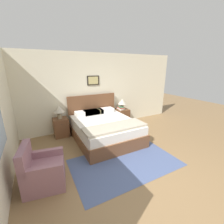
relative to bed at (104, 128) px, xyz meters
The scene contains 13 objects.
ground_plane 2.22m from the bed, 90.23° to the right, with size 16.00×16.00×0.00m, color olive.
wall_back 1.46m from the bed, 90.44° to the left, with size 7.07×0.09×2.60m.
area_rug_main 1.41m from the bed, 94.26° to the right, with size 2.41×1.47×0.01m.
bed is the anchor object (origin of this frame).
armchair 2.19m from the bed, 146.27° to the right, with size 0.79×0.77×0.84m.
nightstand_near_window 1.39m from the bed, 144.96° to the left, with size 0.44×0.45×0.59m.
nightstand_by_door 1.40m from the bed, 34.98° to the left, with size 0.44×0.45×0.59m.
table_lamp_near_window 1.50m from the bed, 145.11° to the left, with size 0.32×0.32×0.41m.
table_lamp_by_door 1.48m from the bed, 35.41° to the left, with size 0.32×0.32×0.41m.
book_thick_bottom 1.32m from the bed, 35.95° to the left, with size 0.16×0.23×0.04m.
book_hardcover_middle 1.33m from the bed, 35.95° to the left, with size 0.22×0.30×0.04m.
book_novel_upper 1.33m from the bed, 35.95° to the left, with size 0.17×0.24×0.03m.
book_slim_near_top 1.34m from the bed, 35.95° to the left, with size 0.22×0.28×0.03m.
Camera 1 is at (-1.76, -1.66, 2.13)m, focal length 24.00 mm.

